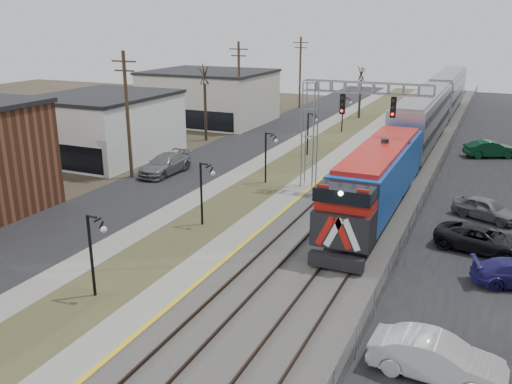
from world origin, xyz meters
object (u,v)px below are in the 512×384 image
Objects in this scene: train at (428,116)px; car_lot_b at (437,359)px; car_lot_a at (449,360)px; signal_gantry at (333,117)px.

car_lot_b is (5.56, -39.43, -2.11)m from train.
car_lot_a is 0.80× the size of car_lot_b.
train is at bearing 77.70° from signal_gantry.
car_lot_b reaches higher than car_lot_a.
signal_gantry is at bearing -102.30° from train.
signal_gantry is 22.58m from car_lot_a.
signal_gantry reaches higher than car_lot_b.
car_lot_a is at bearing -51.25° from car_lot_b.
signal_gantry is 22.62m from car_lot_b.
car_lot_a is at bearing -81.34° from train.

